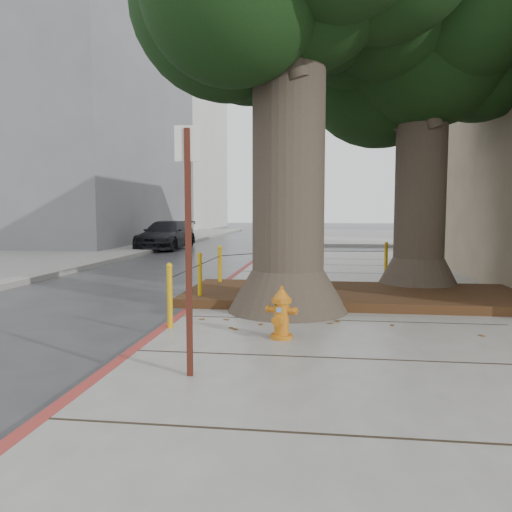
{
  "coord_description": "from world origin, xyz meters",
  "views": [
    {
      "loc": [
        0.24,
        -5.66,
        1.83
      ],
      "look_at": [
        -0.8,
        2.35,
        1.1
      ],
      "focal_mm": 35.0,
      "sensor_mm": 36.0,
      "label": 1
    }
  ],
  "objects_px": {
    "car_silver": "(438,238)",
    "car_dark": "(166,235)",
    "signpost": "(188,237)",
    "fire_hydrant": "(281,313)"
  },
  "relations": [
    {
      "from": "fire_hydrant",
      "to": "signpost",
      "type": "xyz_separation_m",
      "value": [
        -0.81,
        -1.6,
        1.08
      ]
    },
    {
      "from": "fire_hydrant",
      "to": "car_dark",
      "type": "relative_size",
      "value": 0.15
    },
    {
      "from": "car_silver",
      "to": "car_dark",
      "type": "height_order",
      "value": "car_dark"
    },
    {
      "from": "signpost",
      "to": "car_dark",
      "type": "height_order",
      "value": "signpost"
    },
    {
      "from": "signpost",
      "to": "car_dark",
      "type": "xyz_separation_m",
      "value": [
        -6.04,
        18.26,
        -0.9
      ]
    },
    {
      "from": "fire_hydrant",
      "to": "signpost",
      "type": "distance_m",
      "value": 2.1
    },
    {
      "from": "fire_hydrant",
      "to": "car_silver",
      "type": "height_order",
      "value": "car_silver"
    },
    {
      "from": "fire_hydrant",
      "to": "car_dark",
      "type": "bearing_deg",
      "value": 127.6
    },
    {
      "from": "fire_hydrant",
      "to": "car_silver",
      "type": "bearing_deg",
      "value": 86.42
    },
    {
      "from": "fire_hydrant",
      "to": "signpost",
      "type": "height_order",
      "value": "signpost"
    }
  ]
}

